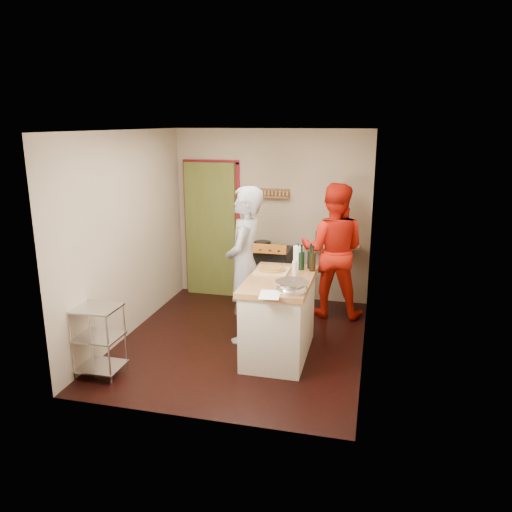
{
  "coord_description": "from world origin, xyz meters",
  "views": [
    {
      "loc": [
        1.55,
        -5.62,
        2.7
      ],
      "look_at": [
        0.18,
        0.0,
        1.13
      ],
      "focal_mm": 35.0,
      "sensor_mm": 36.0,
      "label": 1
    }
  ],
  "objects_px": {
    "person_red": "(333,251)",
    "wire_shelving": "(98,338)",
    "stove": "(270,275)",
    "person_stripe": "(244,265)",
    "island": "(279,315)"
  },
  "relations": [
    {
      "from": "wire_shelving",
      "to": "person_red",
      "type": "distance_m",
      "value": 3.35
    },
    {
      "from": "person_stripe",
      "to": "person_red",
      "type": "height_order",
      "value": "person_stripe"
    },
    {
      "from": "stove",
      "to": "person_stripe",
      "type": "distance_m",
      "value": 1.42
    },
    {
      "from": "stove",
      "to": "island",
      "type": "xyz_separation_m",
      "value": [
        0.48,
        -1.66,
        0.05
      ]
    },
    {
      "from": "stove",
      "to": "person_red",
      "type": "height_order",
      "value": "person_red"
    },
    {
      "from": "wire_shelving",
      "to": "island",
      "type": "height_order",
      "value": "island"
    },
    {
      "from": "stove",
      "to": "wire_shelving",
      "type": "relative_size",
      "value": 1.26
    },
    {
      "from": "wire_shelving",
      "to": "person_stripe",
      "type": "height_order",
      "value": "person_stripe"
    },
    {
      "from": "stove",
      "to": "wire_shelving",
      "type": "height_order",
      "value": "stove"
    },
    {
      "from": "island",
      "to": "person_red",
      "type": "xyz_separation_m",
      "value": [
        0.48,
        1.44,
        0.45
      ]
    },
    {
      "from": "wire_shelving",
      "to": "person_stripe",
      "type": "relative_size",
      "value": 0.41
    },
    {
      "from": "stove",
      "to": "person_stripe",
      "type": "xyz_separation_m",
      "value": [
        -0.04,
        -1.32,
        0.53
      ]
    },
    {
      "from": "person_red",
      "to": "stove",
      "type": "bearing_deg",
      "value": -12.54
    },
    {
      "from": "stove",
      "to": "person_stripe",
      "type": "relative_size",
      "value": 0.51
    },
    {
      "from": "person_red",
      "to": "wire_shelving",
      "type": "bearing_deg",
      "value": 47.15
    }
  ]
}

